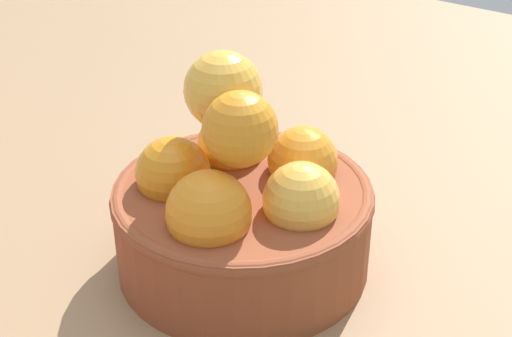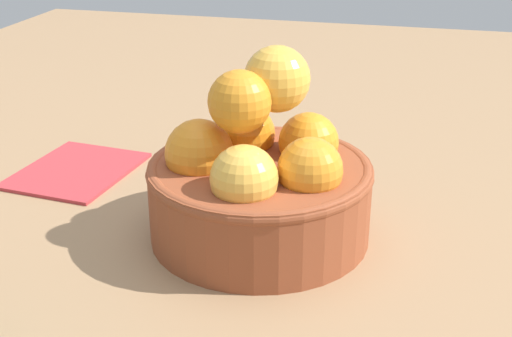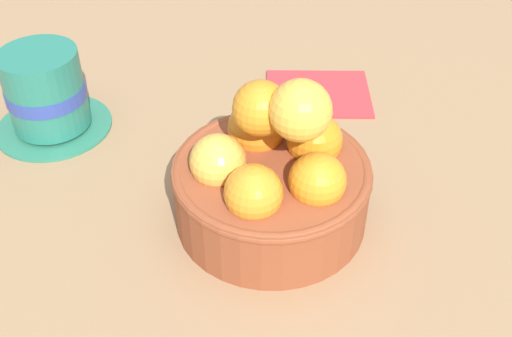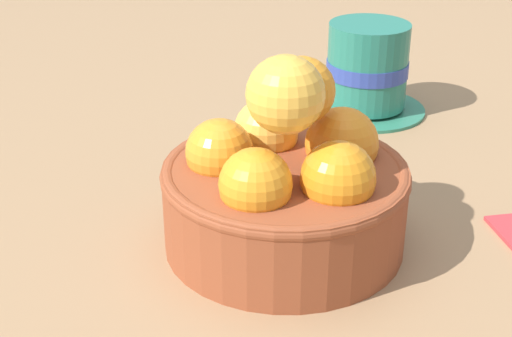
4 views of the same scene
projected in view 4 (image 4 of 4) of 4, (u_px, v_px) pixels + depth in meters
ground_plane at (283, 271)px, 50.73cm from camera, size 151.96×117.77×4.59cm
terracotta_bowl at (286, 184)px, 47.69cm from camera, size 16.02×16.02×13.68cm
coffee_cup at (367, 71)px, 69.10cm from camera, size 11.41×11.41×8.44cm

